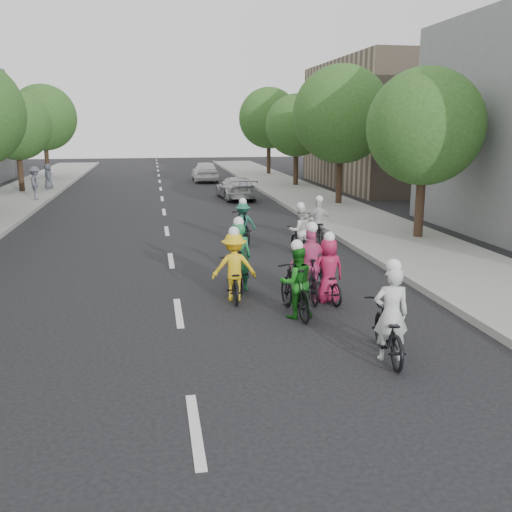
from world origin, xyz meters
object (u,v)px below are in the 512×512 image
object	(u,v)px
follow_car_lead	(236,188)
cyclist_2	(234,273)
cyclist_6	(300,236)
spectator_2	(48,176)
cyclist_4	(327,277)
follow_car_trail	(205,171)
cyclist_1	(296,287)
cyclist_8	(318,226)
cyclist_3	(310,272)
cyclist_0	(389,326)
cyclist_5	(238,265)
spectator_0	(35,183)
cyclist_7	(243,225)

from	to	relation	value
follow_car_lead	cyclist_2	bearing A→B (deg)	77.55
cyclist_6	spectator_2	bearing A→B (deg)	-65.91
cyclist_4	follow_car_lead	xyz separation A→B (m)	(0.55, 18.89, 0.04)
follow_car_lead	follow_car_trail	xyz separation A→B (m)	(-0.78, 10.22, 0.12)
cyclist_1	cyclist_8	world-z (taller)	cyclist_1
cyclist_8	spectator_2	world-z (taller)	spectator_2
cyclist_3	cyclist_0	bearing A→B (deg)	100.84
cyclist_5	cyclist_4	bearing A→B (deg)	148.31
spectator_0	follow_car_trail	bearing A→B (deg)	-51.30
cyclist_3	cyclist_4	bearing A→B (deg)	172.29
cyclist_0	cyclist_4	bearing A→B (deg)	-80.32
follow_car_trail	cyclist_1	bearing A→B (deg)	88.37
cyclist_3	cyclist_6	distance (m)	4.99
spectator_0	spectator_2	size ratio (longest dim) A/B	1.13
cyclist_4	cyclist_2	bearing A→B (deg)	-19.66
cyclist_4	follow_car_trail	world-z (taller)	cyclist_4
cyclist_7	follow_car_trail	size ratio (longest dim) A/B	0.45
cyclist_0	cyclist_8	size ratio (longest dim) A/B	1.02
cyclist_8	spectator_0	bearing A→B (deg)	-39.44
follow_car_lead	cyclist_0	bearing A→B (deg)	84.61
follow_car_trail	spectator_0	xyz separation A→B (m)	(-9.82, -9.83, 0.29)
cyclist_0	cyclist_1	world-z (taller)	cyclist_0
cyclist_6	follow_car_trail	xyz separation A→B (m)	(-0.84, 24.14, 0.15)
cyclist_3	spectator_0	xyz separation A→B (m)	(-9.65, 19.20, 0.33)
spectator_2	cyclist_5	bearing A→B (deg)	-165.27
follow_car_lead	spectator_2	xyz separation A→B (m)	(-10.84, 5.65, 0.31)
follow_car_lead	follow_car_trail	size ratio (longest dim) A/B	0.98
cyclist_3	cyclist_6	size ratio (longest dim) A/B	1.13
cyclist_7	follow_car_trail	bearing A→B (deg)	-97.54
follow_car_trail	cyclist_0	bearing A→B (deg)	90.35
cyclist_0	spectator_2	size ratio (longest dim) A/B	1.26
cyclist_3	spectator_0	size ratio (longest dim) A/B	1.08
cyclist_2	cyclist_8	distance (m)	7.25
follow_car_lead	spectator_0	size ratio (longest dim) A/B	2.41
cyclist_1	cyclist_2	distance (m)	1.84
cyclist_5	follow_car_lead	xyz separation A→B (m)	(2.47, 17.62, -0.04)
cyclist_7	spectator_0	distance (m)	15.40
spectator_2	spectator_0	bearing A→B (deg)	177.56
cyclist_0	cyclist_4	distance (m)	3.44
cyclist_2	cyclist_3	distance (m)	1.80
spectator_0	cyclist_1	bearing A→B (deg)	-162.23
cyclist_3	spectator_2	distance (m)	26.39
cyclist_8	cyclist_5	bearing A→B (deg)	63.63
cyclist_7	follow_car_trail	distance (m)	22.26
follow_car_lead	spectator_2	distance (m)	12.23
cyclist_4	cyclist_6	distance (m)	5.01
cyclist_4	cyclist_7	size ratio (longest dim) A/B	0.86
cyclist_6	follow_car_lead	xyz separation A→B (m)	(-0.06, 13.92, 0.02)
cyclist_0	spectator_0	bearing A→B (deg)	-57.35
cyclist_3	spectator_2	bearing A→B (deg)	-64.46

